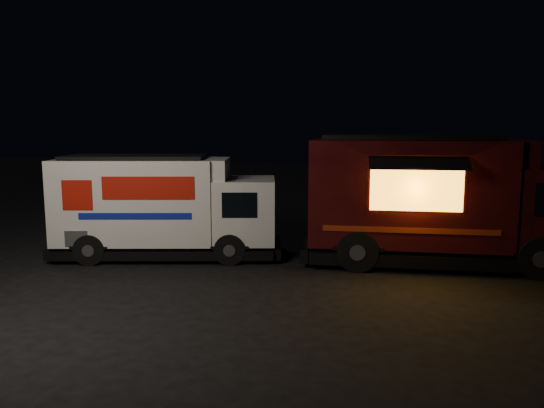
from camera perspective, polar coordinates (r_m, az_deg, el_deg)
The scene contains 3 objects.
ground at distance 11.94m, azimuth -7.16°, elevation -8.86°, with size 80.00×80.00×0.00m, color black.
white_truck at distance 14.57m, azimuth -11.15°, elevation -0.24°, with size 6.08×2.08×2.76m, color silver, non-canonical shape.
red_truck at distance 14.24m, azimuth 17.95°, elevation 0.42°, with size 7.11×2.61×3.31m, color #370D0A, non-canonical shape.
Camera 1 is at (4.19, -10.60, 3.52)m, focal length 35.00 mm.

